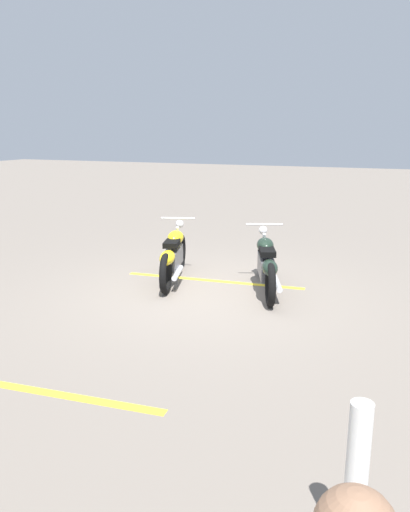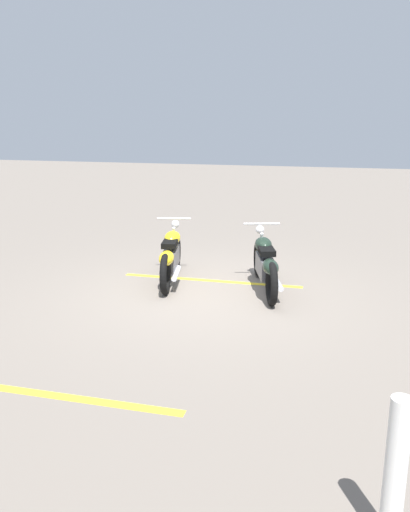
% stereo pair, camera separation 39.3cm
% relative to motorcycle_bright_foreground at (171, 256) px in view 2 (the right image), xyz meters
% --- Properties ---
extents(ground_plane, '(60.00, 60.00, 0.00)m').
position_rel_motorcycle_bright_foreground_xyz_m(ground_plane, '(0.42, 0.81, -0.46)').
color(ground_plane, slate).
extents(motorcycle_bright_foreground, '(2.18, 0.83, 1.04)m').
position_rel_motorcycle_bright_foreground_xyz_m(motorcycle_bright_foreground, '(0.00, 0.00, 0.00)').
color(motorcycle_bright_foreground, black).
rests_on(motorcycle_bright_foreground, ground).
extents(motorcycle_dark_foreground, '(2.13, 0.92, 1.04)m').
position_rel_motorcycle_bright_foreground_xyz_m(motorcycle_dark_foreground, '(-0.01, 1.67, 0.00)').
color(motorcycle_dark_foreground, black).
rests_on(motorcycle_dark_foreground, ground).
extents(bollard_post, '(0.14, 0.14, 1.03)m').
position_rel_motorcycle_bright_foreground_xyz_m(bollard_post, '(4.92, 3.58, 0.05)').
color(bollard_post, white).
rests_on(bollard_post, ground).
extents(parking_stripe_near, '(0.38, 3.20, 0.01)m').
position_rel_motorcycle_bright_foreground_xyz_m(parking_stripe_near, '(-0.25, 0.65, -0.46)').
color(parking_stripe_near, yellow).
rests_on(parking_stripe_near, ground).
extents(parking_stripe_mid, '(0.38, 3.20, 0.01)m').
position_rel_motorcycle_bright_foreground_xyz_m(parking_stripe_mid, '(4.06, 0.19, -0.46)').
color(parking_stripe_mid, yellow).
rests_on(parking_stripe_mid, ground).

